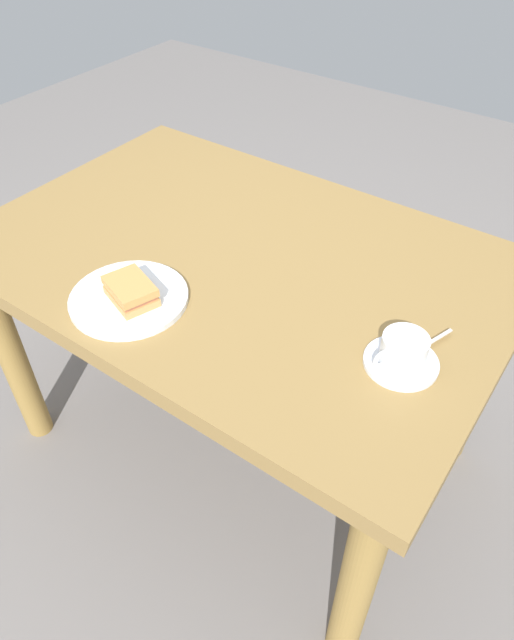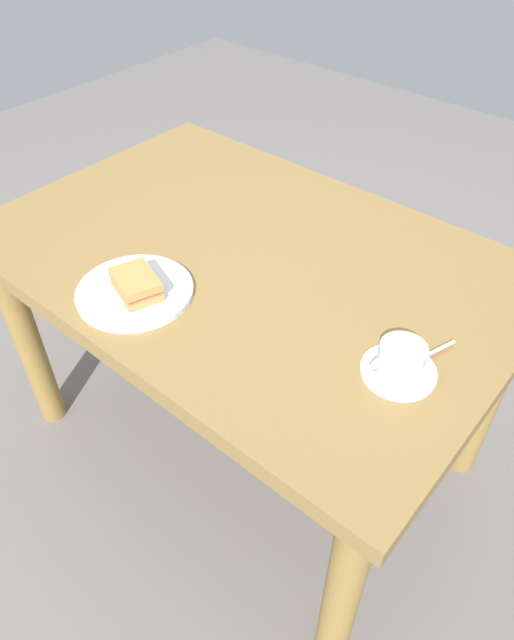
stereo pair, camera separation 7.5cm
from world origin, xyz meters
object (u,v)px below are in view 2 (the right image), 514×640
at_px(sandwich_front, 136,284).
at_px(coffee_saucer, 398,371).
at_px(coffee_cup, 401,358).
at_px(spoon, 430,353).
at_px(dining_table, 247,289).
at_px(sandwich_plate, 135,292).

bearing_deg(sandwich_front, coffee_saucer, 17.46).
relative_size(coffee_cup, spoon, 1.16).
distance_m(dining_table, coffee_cup, 0.52).
bearing_deg(dining_table, coffee_saucer, -12.68).
xyz_separation_m(coffee_cup, spoon, (0.03, 0.08, -0.03)).
height_order(sandwich_plate, sandwich_front, sandwich_front).
bearing_deg(sandwich_front, spoon, 23.35).
height_order(coffee_cup, spoon, coffee_cup).
relative_size(sandwich_front, coffee_saucer, 0.92).
relative_size(sandwich_plate, coffee_cup, 2.32).
xyz_separation_m(sandwich_front, coffee_saucer, (0.56, 0.17, -0.03)).
bearing_deg(dining_table, sandwich_plate, -107.13).
bearing_deg(coffee_cup, sandwich_front, -162.64).
distance_m(sandwich_plate, spoon, 0.65).
distance_m(sandwich_front, coffee_cup, 0.58).
distance_m(coffee_saucer, coffee_cup, 0.04).
relative_size(dining_table, spoon, 13.50).
bearing_deg(spoon, sandwich_plate, -157.39).
xyz_separation_m(dining_table, coffee_saucer, (0.48, -0.11, 0.12)).
height_order(coffee_saucer, spoon, spoon).
relative_size(coffee_saucer, spoon, 1.52).
relative_size(sandwich_plate, coffee_saucer, 1.77).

